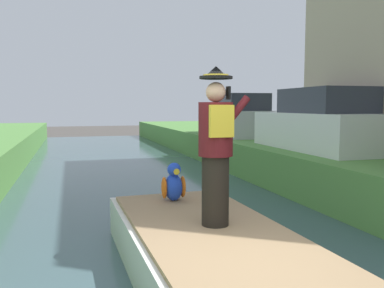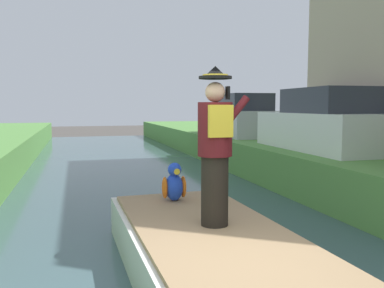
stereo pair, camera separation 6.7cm
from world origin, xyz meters
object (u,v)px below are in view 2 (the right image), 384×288
Objects in this scene: boat at (209,253)px; parked_car_white at (324,124)px; parrot_plush at (174,184)px; person_pirate at (215,147)px; parked_car_silver at (242,118)px.

parked_car_white reaches higher than boat.
parrot_plush is 0.14× the size of parked_car_white.
person_pirate is at bearing -82.59° from parrot_plush.
person_pirate reaches higher than parked_car_white.
person_pirate is 6.05m from parked_car_white.
parrot_plush is at bearing 93.36° from boat.
parked_car_white is (4.48, 2.92, 0.71)m from parrot_plush.
parked_car_white is 0.98× the size of parked_car_silver.
person_pirate reaches higher than boat.
boat is 2.29× the size of person_pirate.
parked_car_silver is (4.48, 8.02, 0.71)m from parrot_plush.
boat is 10.47m from parked_car_silver.
parrot_plush is at bearing -146.86° from parked_car_white.
parked_car_white is at bearing 44.54° from boat.
parrot_plush is at bearing -119.18° from parked_car_silver.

